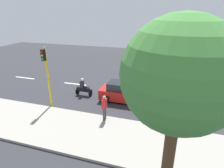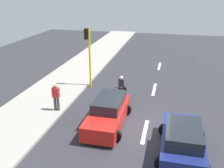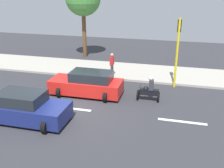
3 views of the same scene
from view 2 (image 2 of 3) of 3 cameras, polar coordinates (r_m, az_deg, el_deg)
The scene contains 10 objects.
ground_plane at distance 13.74m, azimuth 7.38°, elevation -10.73°, with size 40.00×60.00×0.10m, color #2D2D33.
sidewalk at distance 15.81m, azimuth -18.85°, elevation -6.73°, with size 4.00×60.00×0.15m, color #9E998E.
lane_stripe_far_north at distance 24.73m, azimuth 10.58°, elevation 3.96°, with size 0.20×2.40×0.01m, color white.
lane_stripe_north at distance 19.07m, azimuth 9.45°, elevation -1.20°, with size 0.20×2.40×0.01m, color white.
lane_stripe_mid at distance 13.71m, azimuth 7.40°, elevation -10.53°, with size 0.20×2.40×0.01m, color white.
car_red at distance 13.91m, azimuth -0.88°, elevation -6.50°, with size 2.12×4.40×1.52m.
car_dark_blue at distance 12.02m, azimuth 15.52°, elevation -12.19°, with size 2.24×4.06×1.52m.
motorcycle at distance 17.29m, azimuth 2.02°, elevation -1.03°, with size 0.60×1.30×1.53m.
pedestrian_near_signal at distance 15.43m, azimuth -12.47°, elevation -2.69°, with size 0.40×0.24×1.69m.
traffic_light_corner at distance 18.55m, azimuth -5.35°, elevation 7.86°, with size 0.49×0.24×4.50m.
Camera 2 is at (-1.00, 11.65, 7.16)m, focal length 40.72 mm.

